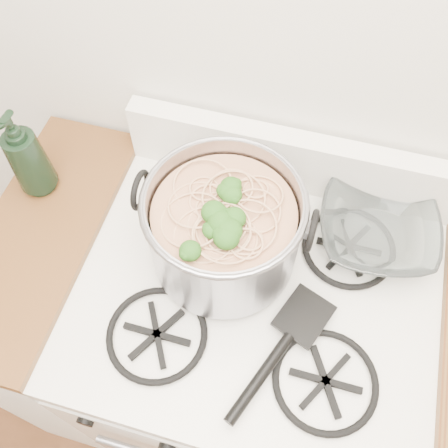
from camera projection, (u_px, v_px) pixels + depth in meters
gas_range at (248, 357)px, 1.45m from camera, size 0.76×0.66×0.92m
counter_left at (86, 308)px, 1.50m from camera, size 0.25×0.65×0.92m
stock_pot at (224, 230)px, 0.99m from camera, size 0.34×0.31×0.21m
spatula at (304, 315)px, 0.99m from camera, size 0.38×0.39×0.02m
glass_bowl at (375, 233)px, 1.09m from camera, size 0.12×0.12×0.03m
bottle at (25, 154)px, 1.08m from camera, size 0.10×0.10×0.23m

